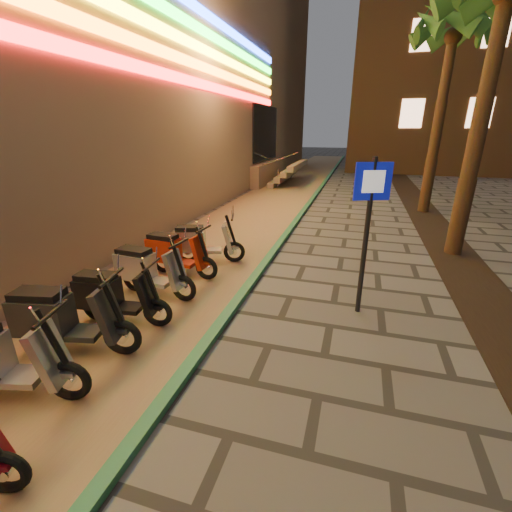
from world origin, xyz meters
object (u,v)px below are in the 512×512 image
(scooter_5, at_px, (62,318))
(pedestrian_sign, at_px, (369,217))
(scooter_7, at_px, (147,270))
(scooter_8, at_px, (174,253))
(scooter_6, at_px, (112,296))
(scooter_9, at_px, (201,242))

(scooter_5, bearing_deg, pedestrian_sign, 18.93)
(scooter_7, distance_m, scooter_8, 1.03)
(scooter_5, height_order, scooter_6, scooter_5)
(scooter_9, bearing_deg, scooter_5, -112.23)
(scooter_6, bearing_deg, scooter_9, 78.85)
(pedestrian_sign, relative_size, scooter_7, 1.57)
(pedestrian_sign, xyz_separation_m, scooter_6, (-3.91, -1.54, -1.24))
(scooter_6, xyz_separation_m, scooter_8, (-0.04, 2.10, 0.02))
(pedestrian_sign, xyz_separation_m, scooter_8, (-3.95, 0.56, -1.22))
(scooter_5, height_order, scooter_7, scooter_5)
(pedestrian_sign, bearing_deg, scooter_6, -179.76)
(scooter_6, bearing_deg, scooter_5, -106.48)
(scooter_5, relative_size, scooter_6, 1.11)
(pedestrian_sign, height_order, scooter_7, pedestrian_sign)
(scooter_5, bearing_deg, scooter_7, 75.44)
(pedestrian_sign, distance_m, scooter_5, 4.87)
(scooter_7, xyz_separation_m, scooter_8, (0.01, 1.03, -0.01))
(scooter_8, bearing_deg, scooter_5, -87.81)
(scooter_8, height_order, scooter_9, scooter_8)
(pedestrian_sign, distance_m, scooter_9, 4.14)
(scooter_7, bearing_deg, pedestrian_sign, 11.16)
(pedestrian_sign, xyz_separation_m, scooter_5, (-4.05, -2.43, -1.18))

